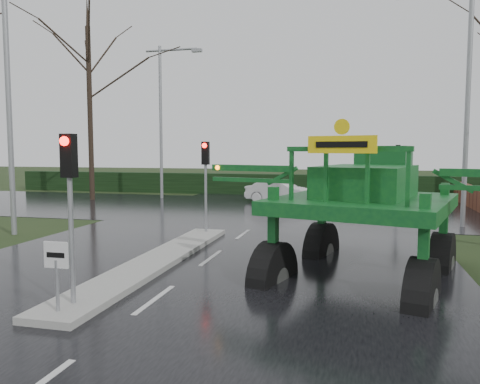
% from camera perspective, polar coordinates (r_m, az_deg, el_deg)
% --- Properties ---
extents(ground, '(140.00, 140.00, 0.00)m').
position_cam_1_polar(ground, '(10.43, -10.35, -12.87)').
color(ground, black).
rests_on(ground, ground).
extents(road_main, '(14.00, 80.00, 0.02)m').
position_cam_1_polar(road_main, '(19.73, 1.71, -4.23)').
color(road_main, black).
rests_on(road_main, ground).
extents(road_cross, '(80.00, 12.00, 0.02)m').
position_cam_1_polar(road_cross, '(25.57, 4.57, -2.10)').
color(road_cross, black).
rests_on(road_cross, ground).
extents(median_island, '(1.20, 10.00, 0.16)m').
position_cam_1_polar(median_island, '(13.56, -10.15, -8.27)').
color(median_island, gray).
rests_on(median_island, ground).
extents(hedge_row, '(44.00, 0.90, 1.50)m').
position_cam_1_polar(hedge_row, '(33.38, 6.82, 0.85)').
color(hedge_row, black).
rests_on(hedge_row, ground).
extents(keep_left_sign, '(0.50, 0.07, 1.35)m').
position_cam_1_polar(keep_left_sign, '(9.53, -21.47, -8.28)').
color(keep_left_sign, gray).
rests_on(keep_left_sign, ground).
extents(traffic_signal_near, '(0.26, 0.33, 3.52)m').
position_cam_1_polar(traffic_signal_near, '(9.71, -20.08, 1.16)').
color(traffic_signal_near, gray).
rests_on(traffic_signal_near, ground).
extents(traffic_signal_mid, '(0.26, 0.33, 3.52)m').
position_cam_1_polar(traffic_signal_mid, '(17.40, -4.23, 3.07)').
color(traffic_signal_mid, gray).
rests_on(traffic_signal_mid, ground).
extents(traffic_signal_far, '(0.26, 0.33, 3.52)m').
position_cam_1_polar(traffic_signal_far, '(29.14, 18.67, 3.63)').
color(traffic_signal_far, gray).
rests_on(traffic_signal_far, ground).
extents(street_light_left_near, '(3.85, 0.30, 10.00)m').
position_cam_1_polar(street_light_left_near, '(19.63, -25.79, 12.76)').
color(street_light_left_near, gray).
rests_on(street_light_left_near, ground).
extents(street_light_right, '(3.85, 0.30, 10.00)m').
position_cam_1_polar(street_light_right, '(21.60, 25.28, 12.03)').
color(street_light_right, gray).
rests_on(street_light_right, ground).
extents(street_light_left_far, '(3.85, 0.30, 10.00)m').
position_cam_1_polar(street_light_left_far, '(31.66, -9.14, 10.09)').
color(street_light_left_far, gray).
rests_on(street_light_left_far, ground).
extents(tree_left_far, '(7.70, 7.70, 13.26)m').
position_cam_1_polar(tree_left_far, '(31.98, -17.89, 11.94)').
color(tree_left_far, black).
rests_on(tree_left_far, ground).
extents(crop_sprayer, '(8.41, 6.30, 4.86)m').
position_cam_1_polar(crop_sprayer, '(11.59, 4.59, 0.60)').
color(crop_sprayer, black).
rests_on(crop_sprayer, ground).
extents(white_sedan, '(4.38, 2.29, 1.37)m').
position_cam_1_polar(white_sedan, '(28.68, 4.88, -1.33)').
color(white_sedan, silver).
rests_on(white_sedan, ground).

